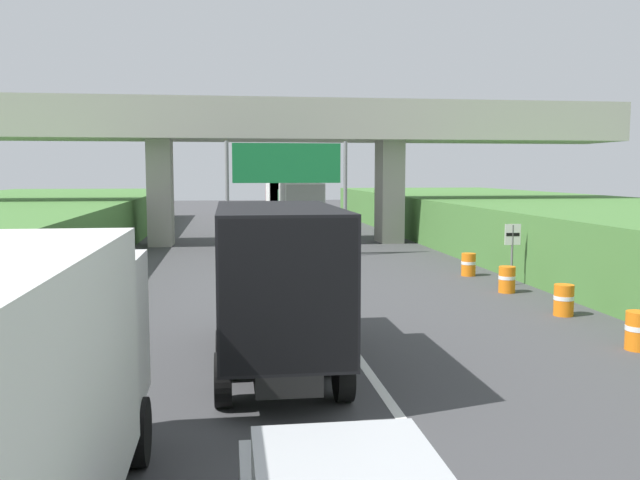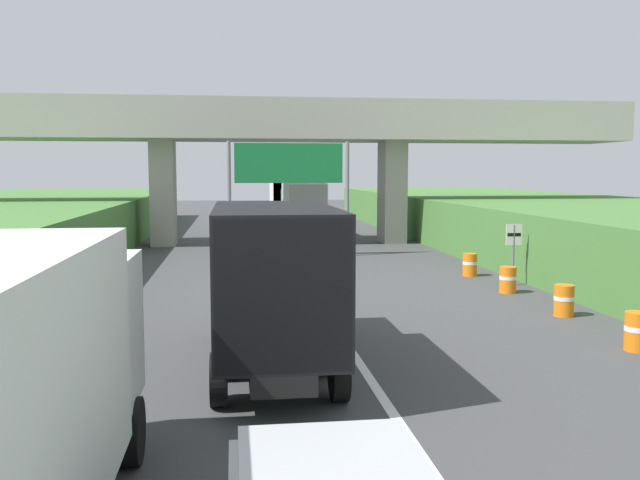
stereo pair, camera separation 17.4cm
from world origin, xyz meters
name	(u,v)px [view 2 (the right image)]	position (x,y,z in m)	size (l,w,h in m)	color
lane_centre_stripe	(292,262)	(0.00, 31.94, 0.00)	(0.20, 103.89, 0.01)	white
overpass_bridge	(280,136)	(0.00, 39.93, 6.13)	(40.00, 4.80, 8.08)	#ADA89E
overhead_highway_sign	(289,171)	(0.00, 33.74, 4.14)	(5.88, 0.18, 5.58)	slate
speed_limit_sign	(514,245)	(7.40, 24.47, 1.48)	(0.60, 0.08, 2.23)	slate
truck_green	(302,207)	(1.58, 43.12, 1.93)	(2.44, 7.30, 3.44)	black
truck_black	(272,277)	(-1.88, 15.19, 1.93)	(2.44, 7.30, 3.44)	black
truck_red	(284,197)	(1.69, 59.75, 1.93)	(2.44, 7.30, 3.44)	black
construction_barrel_2	(637,331)	(6.54, 15.44, 0.46)	(0.57, 0.57, 0.90)	orange
construction_barrel_3	(564,300)	(6.68, 19.21, 0.46)	(0.57, 0.57, 0.90)	orange
construction_barrel_4	(508,280)	(6.59, 22.99, 0.46)	(0.57, 0.57, 0.90)	orange
construction_barrel_5	(470,265)	(6.60, 26.76, 0.46)	(0.57, 0.57, 0.90)	orange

